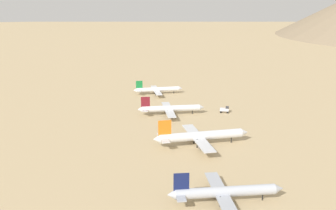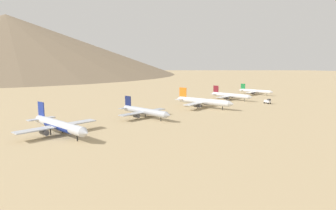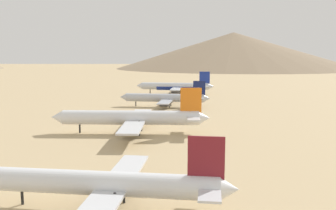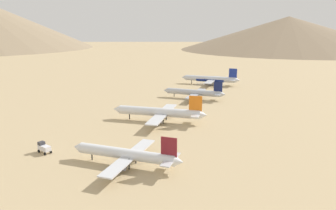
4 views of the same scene
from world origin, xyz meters
name	(u,v)px [view 4 (image 4 of 4)]	position (x,y,z in m)	size (l,w,h in m)	color
ground_plane	(168,121)	(0.00, 0.00, 0.00)	(1800.00, 1800.00, 0.00)	tan
parked_jet_0	(211,79)	(-8.31, -104.57, 4.49)	(46.86, 38.16, 13.51)	silver
parked_jet_1	(195,93)	(-4.37, -51.17, 3.97)	(40.86, 33.29, 11.78)	#B2B7C1
parked_jet_2	(160,112)	(3.34, 2.31, 4.55)	(46.73, 37.83, 13.52)	silver
parked_jet_3	(127,154)	(0.38, 53.00, 3.87)	(39.88, 32.46, 11.50)	silver
service_truck	(44,147)	(33.50, 50.27, 2.08)	(5.68, 4.40, 3.90)	silver
desert_hill_1	(288,33)	(-110.80, -547.48, 33.00)	(431.63, 431.63, 66.01)	#847056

